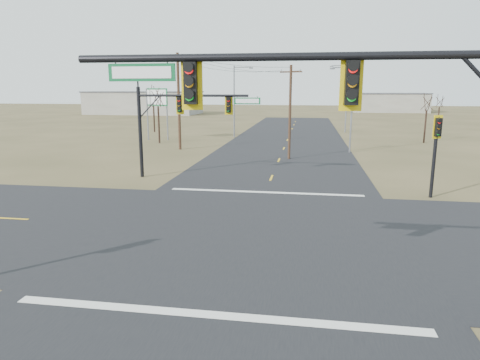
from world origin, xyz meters
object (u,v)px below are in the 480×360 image
bare_tree_a (158,97)px  mast_arm_far (182,113)px  streetlight_b (345,95)px  bare_tree_b (153,92)px  bare_tree_c (427,102)px  bare_tree_d (440,101)px  mast_arm_near (368,120)px  pedestal_signal_ne (437,139)px  highway_sign (157,104)px  utility_pole_near (290,111)px  streetlight_c (236,98)px  streetlight_a (350,105)px  utility_pole_far (179,100)px

bare_tree_a → mast_arm_far: bearing=-66.0°
mast_arm_far → streetlight_b: bearing=58.5°
bare_tree_b → bare_tree_c: (36.77, -7.73, -1.03)m
bare_tree_c → bare_tree_d: 8.96m
mast_arm_near → pedestal_signal_ne: mast_arm_near is taller
streetlight_b → bare_tree_c: 14.53m
highway_sign → utility_pole_near: bearing=-14.6°
bare_tree_b → highway_sign: bearing=-67.5°
streetlight_b → streetlight_c: size_ratio=1.06×
mast_arm_near → streetlight_a: (2.64, 33.49, -0.74)m
mast_arm_near → bare_tree_b: 56.56m
utility_pole_near → utility_pole_far: (-11.85, 4.70, 0.76)m
highway_sign → bare_tree_b: (-4.17, 10.07, 1.36)m
mast_arm_far → highway_sign: (-9.91, 22.45, -0.18)m
streetlight_c → bare_tree_d: bearing=-0.7°
bare_tree_d → streetlight_a: bearing=-126.9°
utility_pole_near → pedestal_signal_ne: bearing=-55.8°
bare_tree_b → utility_pole_far: bearing=-62.2°
bare_tree_a → bare_tree_c: 31.83m
bare_tree_c → streetlight_a: bearing=-134.9°
utility_pole_near → streetlight_a: streetlight_a is taller
highway_sign → streetlight_c: 10.40m
bare_tree_a → bare_tree_c: (31.37, 5.34, -0.57)m
mast_arm_near → utility_pole_far: (-14.93, 33.21, -0.39)m
streetlight_a → bare_tree_d: (13.50, 18.00, -0.06)m
mast_arm_near → bare_tree_b: bearing=111.9°
mast_arm_near → utility_pole_near: 28.70m
utility_pole_near → streetlight_a: 7.60m
utility_pole_far → bare_tree_d: utility_pole_far is taller
utility_pole_near → bare_tree_c: (15.53, 14.82, 0.44)m
mast_arm_far → bare_tree_a: 21.32m
highway_sign → streetlight_a: 24.00m
mast_arm_near → highway_sign: 45.68m
pedestal_signal_ne → utility_pole_far: 27.58m
mast_arm_near → pedestal_signal_ne: bearing=65.2°
mast_arm_near → bare_tree_d: 53.97m
utility_pole_near → bare_tree_b: size_ratio=1.15×
streetlight_a → streetlight_c: size_ratio=0.92×
utility_pole_near → streetlight_c: (-7.91, 17.35, 0.82)m
streetlight_b → bare_tree_b: 28.49m
streetlight_a → bare_tree_b: (-26.97, 17.57, 1.05)m
mast_arm_far → bare_tree_d: size_ratio=1.49×
streetlight_c → pedestal_signal_ne: bearing=-73.5°
mast_arm_near → mast_arm_far: (-10.25, 18.53, -0.87)m
pedestal_signal_ne → bare_tree_b: bearing=110.9°
streetlight_b → utility_pole_near: bearing=-98.9°
streetlight_a → streetlight_c: 18.42m
streetlight_a → streetlight_b: 21.60m
utility_pole_far → bare_tree_a: utility_pole_far is taller
utility_pole_near → bare_tree_c: size_ratio=1.36×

